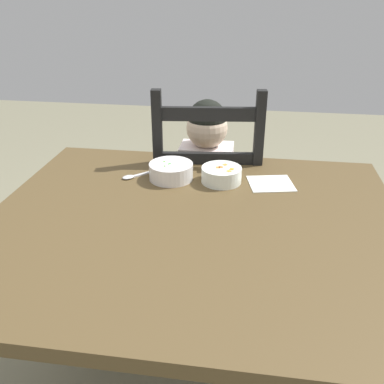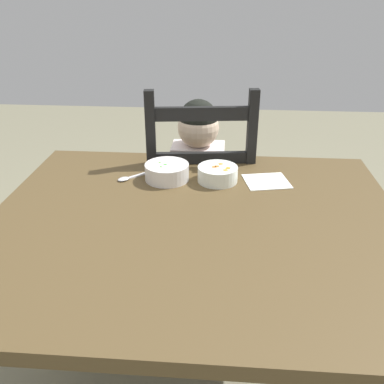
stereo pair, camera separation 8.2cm
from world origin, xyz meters
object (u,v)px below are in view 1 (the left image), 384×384
object	(u,v)px
dining_table	(193,248)
child_figure	(205,178)
dining_chair	(207,210)
bowl_of_peas	(171,171)
bowl_of_carrots	(221,174)
spoon	(133,176)

from	to	relation	value
dining_table	child_figure	size ratio (longest dim) A/B	1.28
dining_chair	child_figure	xyz separation A→B (m)	(-0.01, -0.00, 0.16)
bowl_of_peas	bowl_of_carrots	distance (m)	0.18
bowl_of_carrots	dining_chair	bearing A→B (deg)	105.66
dining_table	child_figure	bearing A→B (deg)	92.94
dining_table	spoon	size ratio (longest dim) A/B	10.82
dining_table	spoon	xyz separation A→B (m)	(-0.26, 0.27, 0.10)
dining_chair	spoon	bearing A→B (deg)	-127.68
dining_table	child_figure	world-z (taller)	child_figure
bowl_of_peas	child_figure	bearing A→B (deg)	73.03
child_figure	bowl_of_carrots	size ratio (longest dim) A/B	6.91
child_figure	bowl_of_peas	xyz separation A→B (m)	(-0.09, -0.29, 0.15)
dining_table	bowl_of_peas	bearing A→B (deg)	112.98
dining_chair	bowl_of_peas	xyz separation A→B (m)	(-0.10, -0.29, 0.31)
child_figure	bowl_of_peas	bearing A→B (deg)	-106.97
dining_chair	bowl_of_carrots	xyz separation A→B (m)	(0.08, -0.29, 0.31)
bowl_of_carrots	spoon	xyz separation A→B (m)	(-0.32, -0.01, -0.02)
dining_chair	spoon	xyz separation A→B (m)	(-0.23, -0.30, 0.28)
dining_table	bowl_of_carrots	size ratio (longest dim) A/B	8.86
dining_table	child_figure	distance (m)	0.57
child_figure	bowl_of_carrots	bearing A→B (deg)	-73.03
dining_chair	spoon	size ratio (longest dim) A/B	9.10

